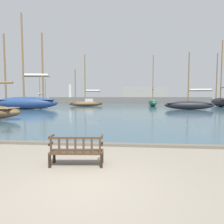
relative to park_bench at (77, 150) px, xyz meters
name	(u,v)px	position (x,y,z in m)	size (l,w,h in m)	color
ground_plane	(83,185)	(0.52, -1.29, -0.47)	(160.00, 160.00, 0.00)	gray
harbor_water	(126,106)	(0.52, 42.71, -0.43)	(100.00, 80.00, 0.08)	#385666
quay_edge_kerb	(105,144)	(0.52, 2.56, -0.41)	(40.00, 0.30, 0.12)	#675F54
park_bench	(77,150)	(0.00, 0.00, 0.00)	(1.64, 0.66, 0.92)	black
sailboat_outer_starboard	(26,101)	(-15.94, 26.18, 1.00)	(10.98, 4.19, 15.72)	navy
sailboat_centre_channel	(221,101)	(20.98, 39.33, 0.74)	(3.09, 12.00, 14.12)	black
sailboat_mid_starboard	(86,102)	(-8.32, 38.06, 0.49)	(9.37, 4.49, 11.36)	brown
sailboat_mid_port	(189,105)	(11.12, 27.67, 0.41)	(7.90, 2.13, 9.21)	black
sailboat_far_starboard	(153,102)	(6.61, 40.36, 0.49)	(2.27, 8.45, 11.45)	#2D6647
sailboat_nearest_port	(43,102)	(-19.60, 40.67, 0.40)	(1.87, 7.35, 9.45)	navy
far_breakwater	(131,98)	(1.69, 58.95, 1.31)	(51.65, 2.40, 6.27)	#66605B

